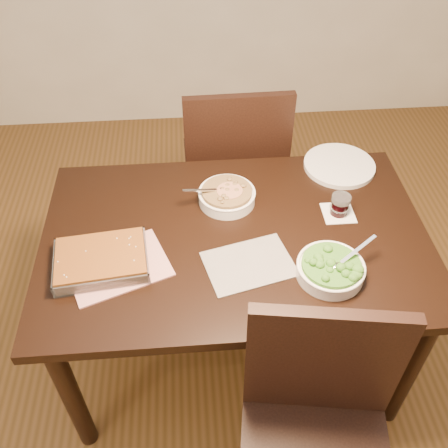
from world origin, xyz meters
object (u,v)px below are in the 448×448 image
Objects in this scene: stew_bowl at (227,195)px; chair_near at (317,431)px; baking_dish at (101,260)px; wine_tumbler at (340,204)px; table at (235,252)px; chair_far at (234,164)px; dinner_plate at (339,165)px; broccoli_bowl at (331,269)px.

chair_near is (0.21, -0.83, -0.24)m from stew_bowl.
baking_dish is 0.88m from chair_near.
table is at bearing -168.52° from wine_tumbler.
stew_bowl reaches higher than table.
stew_bowl is at bearing 26.92° from baking_dish.
wine_tumbler is at bearing -13.81° from stew_bowl.
chair_far is at bearing 84.69° from table.
chair_near reaches higher than table.
chair_far is (0.53, 0.78, -0.22)m from baking_dish.
baking_dish reaches higher than dinner_plate.
broccoli_bowl is (0.31, -0.40, 0.00)m from stew_bowl.
wine_tumbler reaches higher than table.
table is 5.79× the size of stew_bowl.
chair_near is (-0.11, -0.43, -0.24)m from broccoli_bowl.
dinner_plate is (0.94, 0.47, -0.02)m from baking_dish.
wine_tumbler is at bearing 118.51° from chair_far.
stew_bowl is at bearing 94.82° from table.
stew_bowl is at bearing 112.75° from chair_near.
stew_bowl and wine_tumbler have the same top height.
baking_dish is 1.05m from dinner_plate.
stew_bowl reaches higher than baking_dish.
broccoli_bowl is 0.73× the size of baking_dish.
table is 17.18× the size of wine_tumbler.
baking_dish is at bearing 54.55° from chair_far.
stew_bowl is at bearing 166.19° from wine_tumbler.
dinner_plate is at bearing 141.68° from chair_far.
table is at bearing -142.65° from dinner_plate.
broccoli_bowl is 0.31m from wine_tumbler.
chair_near reaches higher than stew_bowl.
stew_bowl is 0.43m from wine_tumbler.
stew_bowl is 0.99× the size of broccoli_bowl.
chair_far is (-0.13, 1.31, 0.02)m from chair_near.
table is 0.68m from chair_far.
chair_far reaches higher than broccoli_bowl.
broccoli_bowl reaches higher than stew_bowl.
broccoli_bowl is 0.50m from chair_near.
chair_near reaches higher than dinner_plate.
chair_near is 0.97× the size of chair_far.
chair_near is at bearing -45.40° from baking_dish.
chair_far is at bearing 119.91° from wine_tumbler.
stew_bowl is 0.52m from dinner_plate.
dinner_plate is (0.07, 0.28, -0.04)m from wine_tumbler.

